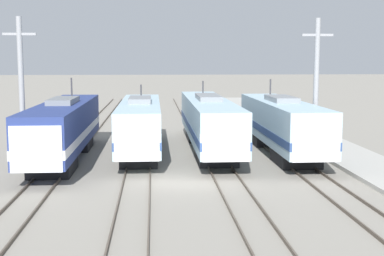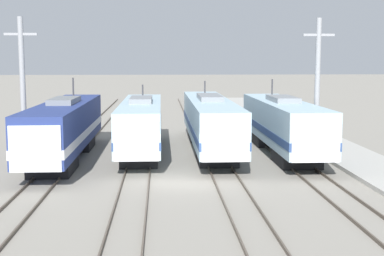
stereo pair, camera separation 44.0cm
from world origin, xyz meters
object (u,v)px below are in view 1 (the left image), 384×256
catenary_tower_right (316,86)px  locomotive_far_left (63,129)px  catenary_tower_left (21,87)px  locomotive_center_right (209,122)px  locomotive_center_left (140,125)px  locomotive_far_right (283,125)px

catenary_tower_right → locomotive_far_left: bearing=-178.5°
catenary_tower_left → catenary_tower_right: bearing=0.0°
locomotive_far_left → catenary_tower_right: 17.18m
locomotive_center_right → locomotive_center_left: bearing=-166.2°
locomotive_far_left → locomotive_far_right: size_ratio=1.03×
catenary_tower_left → locomotive_center_left: bearing=12.8°
locomotive_far_left → locomotive_far_right: 15.01m
locomotive_far_left → locomotive_center_left: locomotive_far_left is taller
locomotive_far_left → locomotive_center_right: locomotive_far_left is taller
locomotive_center_right → locomotive_far_left: bearing=-161.1°
locomotive_far_left → locomotive_center_right: 10.53m
locomotive_far_right → locomotive_center_left: bearing=175.3°
locomotive_far_left → locomotive_center_left: (4.98, 2.18, -0.06)m
locomotive_far_right → catenary_tower_left: bearing=-177.0°
locomotive_far_left → catenary_tower_right: catenary_tower_right is taller
locomotive_center_left → locomotive_far_right: locomotive_far_right is taller
locomotive_center_left → locomotive_center_right: locomotive_center_right is taller
locomotive_center_right → locomotive_far_right: (4.98, -2.04, 0.01)m
locomotive_center_right → catenary_tower_left: 13.26m
locomotive_far_right → locomotive_center_right: bearing=157.8°
locomotive_center_left → locomotive_center_right: bearing=13.8°
locomotive_center_left → catenary_tower_right: 12.42m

